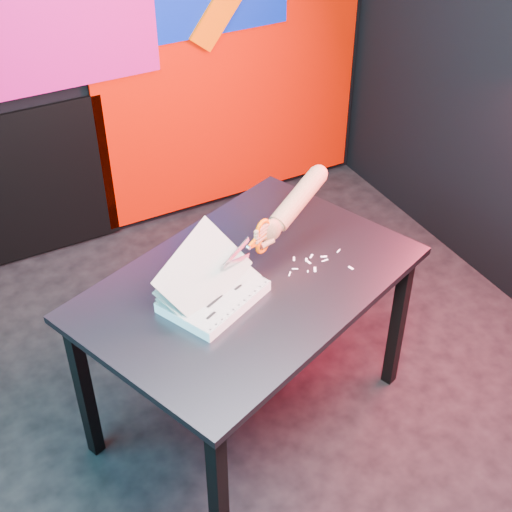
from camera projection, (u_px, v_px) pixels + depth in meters
room at (251, 124)px, 2.34m from camera, size 3.01×3.01×2.71m
backdrop at (128, 73)px, 3.62m from camera, size 2.88×0.05×2.08m
work_table at (249, 298)px, 2.70m from camera, size 1.45×1.22×0.75m
printout_stack at (213, 295)px, 2.54m from camera, size 0.43×0.37×0.27m
scissors at (260, 239)px, 2.63m from camera, size 0.25×0.12×0.15m
hand_forearm at (294, 203)px, 2.74m from camera, size 0.40×0.21×0.18m
paper_clippings at (315, 263)px, 2.72m from camera, size 0.26×0.17×0.00m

